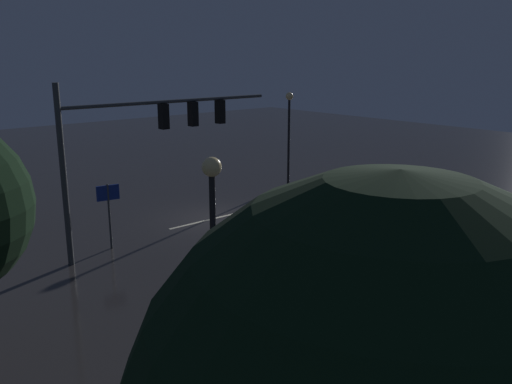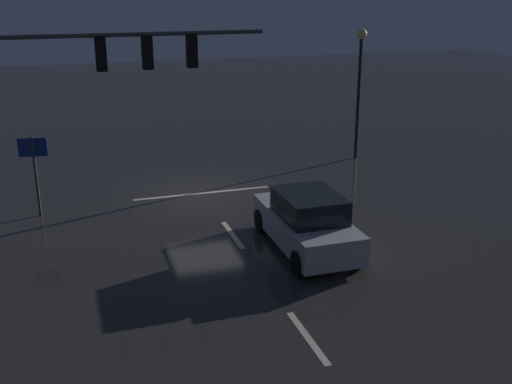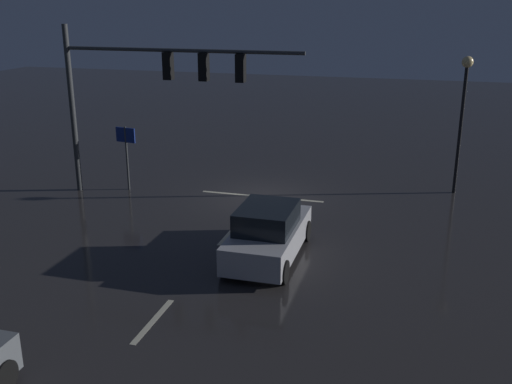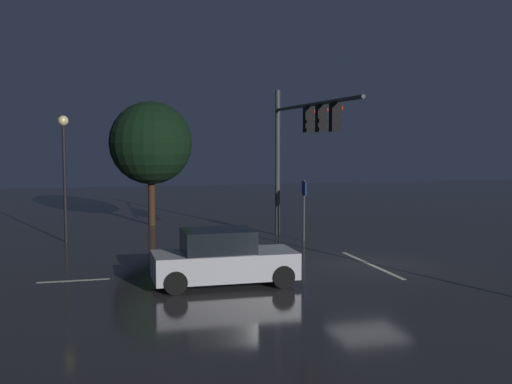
{
  "view_description": "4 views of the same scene",
  "coord_description": "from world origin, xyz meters",
  "px_view_note": "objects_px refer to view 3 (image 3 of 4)",
  "views": [
    {
      "loc": [
        14.54,
        19.8,
        7.55
      ],
      "look_at": [
        0.56,
        3.59,
        2.1
      ],
      "focal_mm": 37.91,
      "sensor_mm": 36.0,
      "label": 1
    },
    {
      "loc": [
        4.59,
        20.74,
        7.26
      ],
      "look_at": [
        -0.41,
        5.05,
        1.67
      ],
      "focal_mm": 43.52,
      "sensor_mm": 36.0,
      "label": 2
    },
    {
      "loc": [
        -5.93,
        21.67,
        7.46
      ],
      "look_at": [
        -1.13,
        4.75,
        1.79
      ],
      "focal_mm": 41.66,
      "sensor_mm": 36.0,
      "label": 3
    },
    {
      "loc": [
        -20.28,
        9.41,
        4.41
      ],
      "look_at": [
        1.04,
        3.83,
        2.57
      ],
      "focal_mm": 44.45,
      "sensor_mm": 36.0,
      "label": 4
    }
  ],
  "objects_px": {
    "street_lamp_left_kerb": "(463,100)",
    "route_sign": "(126,144)",
    "car_approaching": "(268,233)",
    "traffic_signal_assembly": "(151,80)"
  },
  "relations": [
    {
      "from": "car_approaching",
      "to": "street_lamp_left_kerb",
      "type": "bearing_deg",
      "value": -124.3
    },
    {
      "from": "traffic_signal_assembly",
      "to": "car_approaching",
      "type": "distance_m",
      "value": 8.25
    },
    {
      "from": "car_approaching",
      "to": "route_sign",
      "type": "xyz_separation_m",
      "value": [
        7.31,
        -5.09,
        1.12
      ]
    },
    {
      "from": "traffic_signal_assembly",
      "to": "street_lamp_left_kerb",
      "type": "xyz_separation_m",
      "value": [
        -11.42,
        -3.82,
        -0.85
      ]
    },
    {
      "from": "route_sign",
      "to": "street_lamp_left_kerb",
      "type": "bearing_deg",
      "value": -166.12
    },
    {
      "from": "traffic_signal_assembly",
      "to": "street_lamp_left_kerb",
      "type": "height_order",
      "value": "traffic_signal_assembly"
    },
    {
      "from": "street_lamp_left_kerb",
      "to": "route_sign",
      "type": "bearing_deg",
      "value": 13.88
    },
    {
      "from": "car_approaching",
      "to": "route_sign",
      "type": "height_order",
      "value": "route_sign"
    },
    {
      "from": "street_lamp_left_kerb",
      "to": "route_sign",
      "type": "distance_m",
      "value": 13.49
    },
    {
      "from": "street_lamp_left_kerb",
      "to": "traffic_signal_assembly",
      "type": "bearing_deg",
      "value": 18.47
    }
  ]
}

